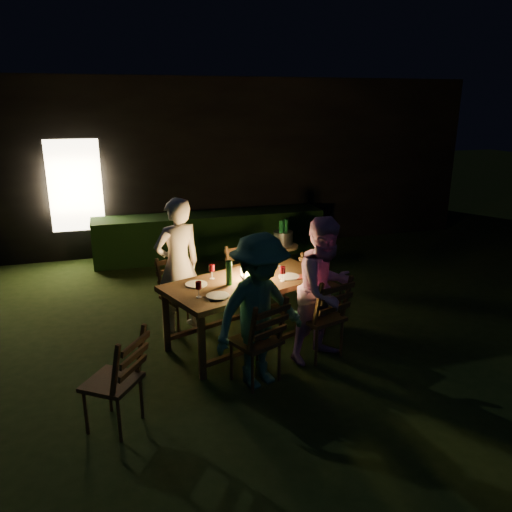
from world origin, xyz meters
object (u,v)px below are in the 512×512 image
object	(u,v)px
side_table	(283,250)
bottle_bucket_a	(281,236)
chair_near_left	(257,355)
chair_far_left	(182,308)
ice_bucket	(283,238)
person_house_side	(178,265)
person_opp_right	(325,290)
bottle_table	(229,273)
bottle_bucket_b	(285,234)
dining_table	(247,286)
chair_spare	(115,397)
chair_end	(322,297)
chair_far_right	(246,291)
chair_near_right	(320,330)
lantern	(248,265)
person_opp_left	(260,312)

from	to	relation	value
side_table	bottle_bucket_a	xyz separation A→B (m)	(-0.05, -0.04, 0.23)
chair_near_left	chair_far_left	distance (m)	1.54
ice_bucket	person_house_side	bearing A→B (deg)	-147.15
person_opp_right	chair_near_left	bearing A→B (deg)	176.83
chair_near_left	bottle_table	xyz separation A→B (m)	(-0.08, 0.79, 0.63)
bottle_bucket_b	side_table	bearing A→B (deg)	-141.34
dining_table	chair_spare	distance (m)	2.03
chair_end	bottle_bucket_b	bearing A→B (deg)	159.15
person_house_side	ice_bucket	size ratio (longest dim) A/B	5.62
person_opp_right	chair_far_right	bearing A→B (deg)	86.34
chair_near_right	chair_far_right	bearing A→B (deg)	89.38
person_house_side	bottle_bucket_b	size ratio (longest dim) A/B	5.27
chair_far_right	bottle_table	xyz separation A→B (m)	(-0.48, -1.00, 0.65)
chair_near_right	chair_near_left	bearing A→B (deg)	-176.86
chair_end	lantern	distance (m)	1.36
chair_far_left	bottle_table	bearing A→B (deg)	101.42
chair_spare	person_opp_left	world-z (taller)	person_opp_left
chair_end	person_opp_left	size ratio (longest dim) A/B	0.58
chair_spare	bottle_bucket_b	size ratio (longest dim) A/B	3.03
chair_end	chair_far_right	bearing A→B (deg)	-139.78
person_opp_right	bottle_bucket_a	distance (m)	2.36
chair_near_left	chair_spare	bearing A→B (deg)	170.74
chair_near_right	side_table	world-z (taller)	chair_near_right
chair_near_right	bottle_bucket_a	distance (m)	2.36
chair_near_left	chair_far_right	size ratio (longest dim) A/B	1.06
bottle_bucket_a	lantern	bearing A→B (deg)	-121.08
chair_near_right	chair_far_right	distance (m)	1.54
chair_near_right	chair_far_left	xyz separation A→B (m)	(-1.38, 1.13, -0.02)
person_opp_right	chair_spare	bearing A→B (deg)	175.03
chair_far_left	person_opp_right	xyz separation A→B (m)	(1.40, -1.17, 0.52)
chair_far_right	lantern	size ratio (longest dim) A/B	2.65
chair_far_right	bottle_bucket_b	xyz separation A→B (m)	(0.88, 0.89, 0.51)
lantern	side_table	world-z (taller)	lantern
chair_far_left	chair_far_right	distance (m)	1.00
person_opp_left	bottle_bucket_a	distance (m)	2.89
person_house_side	bottle_bucket_a	size ratio (longest dim) A/B	5.27
person_house_side	chair_far_left	bearing A→B (deg)	88.72
chair_near_right	bottle_bucket_b	world-z (taller)	chair_near_right
ice_bucket	bottle_bucket_a	xyz separation A→B (m)	(-0.05, -0.04, 0.05)
person_house_side	person_opp_right	xyz separation A→B (m)	(1.42, -1.22, -0.03)
dining_table	chair_end	world-z (taller)	chair_end
person_opp_left	bottle_bucket_b	xyz separation A→B (m)	(1.26, 2.73, -0.00)
dining_table	ice_bucket	distance (m)	2.07
chair_far_right	chair_spare	xyz separation A→B (m)	(-1.80, -2.16, 0.01)
lantern	bottle_bucket_b	distance (m)	2.07
person_house_side	person_opp_right	world-z (taller)	person_house_side
dining_table	person_house_side	bearing A→B (deg)	118.76
chair_near_right	person_opp_right	world-z (taller)	person_opp_right
person_opp_right	bottle_bucket_b	bearing A→B (deg)	59.54
chair_near_left	chair_end	bearing A→B (deg)	21.46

